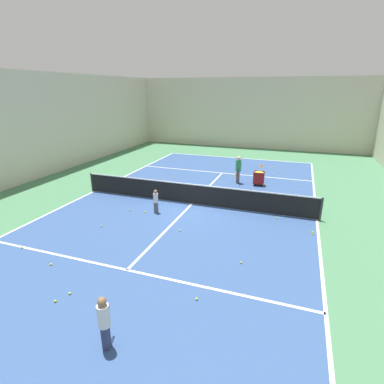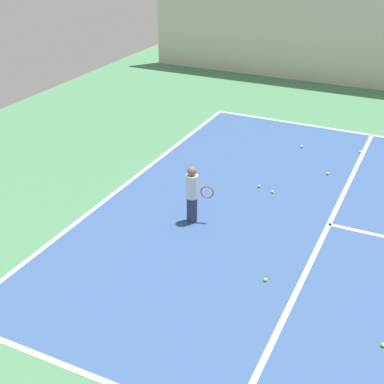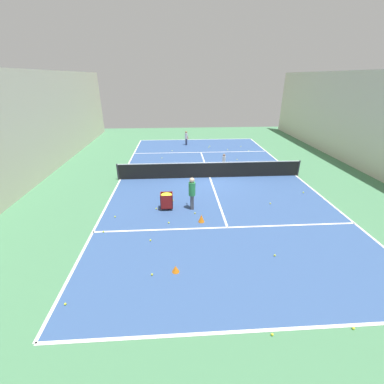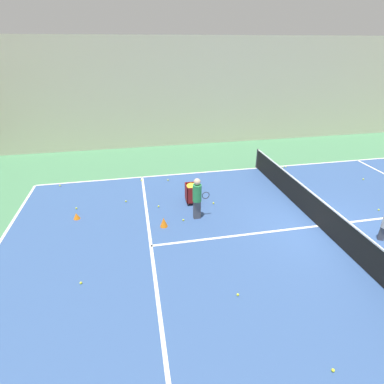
# 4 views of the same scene
# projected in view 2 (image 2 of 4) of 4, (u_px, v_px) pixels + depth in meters

# --- Properties ---
(line_baseline_near) EXTENTS (11.25, 0.10, 0.00)m
(line_baseline_near) POSITION_uv_depth(u_px,v_px,m) (131.00, 180.00, 13.14)
(line_baseline_near) COLOR white
(line_baseline_near) RESTS_ON ground
(line_service_near) EXTENTS (11.25, 0.10, 0.00)m
(line_service_near) POSITION_uv_depth(u_px,v_px,m) (329.00, 224.00, 11.29)
(line_service_near) COLOR white
(line_service_near) RESTS_ON ground
(player_near_baseline) EXTENTS (0.33, 0.58, 1.29)m
(player_near_baseline) POSITION_uv_depth(u_px,v_px,m) (193.00, 191.00, 11.06)
(player_near_baseline) COLOR #2D3351
(player_near_baseline) RESTS_ON ground
(tennis_ball_1) EXTENTS (0.07, 0.07, 0.07)m
(tennis_ball_1) POSITION_uv_depth(u_px,v_px,m) (259.00, 186.00, 12.78)
(tennis_ball_1) COLOR yellow
(tennis_ball_1) RESTS_ON ground
(tennis_ball_3) EXTENTS (0.07, 0.07, 0.07)m
(tennis_ball_3) POSITION_uv_depth(u_px,v_px,m) (265.00, 280.00, 9.54)
(tennis_ball_3) COLOR yellow
(tennis_ball_3) RESTS_ON ground
(tennis_ball_14) EXTENTS (0.07, 0.07, 0.07)m
(tennis_ball_14) POSITION_uv_depth(u_px,v_px,m) (272.00, 192.00, 12.53)
(tennis_ball_14) COLOR yellow
(tennis_ball_14) RESTS_ON ground
(tennis_ball_20) EXTENTS (0.07, 0.07, 0.07)m
(tennis_ball_20) POSITION_uv_depth(u_px,v_px,m) (383.00, 345.00, 8.11)
(tennis_ball_20) COLOR yellow
(tennis_ball_20) RESTS_ON ground
(tennis_ball_22) EXTENTS (0.07, 0.07, 0.07)m
(tennis_ball_22) POSITION_uv_depth(u_px,v_px,m) (302.00, 147.00, 14.93)
(tennis_ball_22) COLOR yellow
(tennis_ball_22) RESTS_ON ground
(tennis_ball_26) EXTENTS (0.07, 0.07, 0.07)m
(tennis_ball_26) POSITION_uv_depth(u_px,v_px,m) (328.00, 173.00, 13.40)
(tennis_ball_26) COLOR yellow
(tennis_ball_26) RESTS_ON ground
(tennis_ball_27) EXTENTS (0.07, 0.07, 0.07)m
(tennis_ball_27) POSITION_uv_depth(u_px,v_px,m) (360.00, 152.00, 14.61)
(tennis_ball_27) COLOR yellow
(tennis_ball_27) RESTS_ON ground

